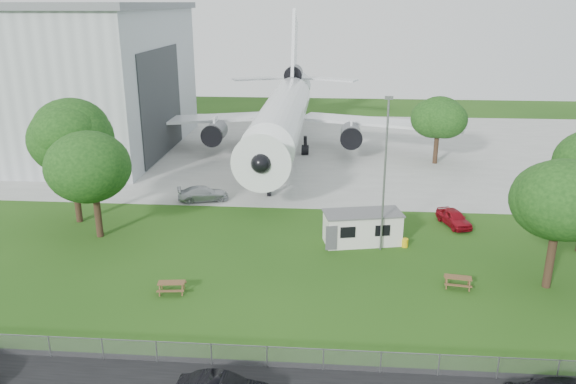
# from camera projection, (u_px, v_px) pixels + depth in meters

# --- Properties ---
(ground) EXTENTS (160.00, 160.00, 0.00)m
(ground) POSITION_uv_depth(u_px,v_px,m) (268.00, 283.00, 39.08)
(ground) COLOR #2F5B19
(concrete_apron) EXTENTS (120.00, 46.00, 0.03)m
(concrete_apron) POSITION_uv_depth(u_px,v_px,m) (300.00, 148.00, 74.95)
(concrete_apron) COLOR #B7B7B2
(concrete_apron) RESTS_ON ground
(hangar) EXTENTS (43.00, 31.00, 18.55)m
(hangar) POSITION_uv_depth(u_px,v_px,m) (9.00, 76.00, 72.89)
(hangar) COLOR #B2B7BC
(hangar) RESTS_ON ground
(airliner) EXTENTS (46.36, 47.73, 17.69)m
(airliner) POSITION_uv_depth(u_px,v_px,m) (284.00, 112.00, 71.39)
(airliner) COLOR white
(airliner) RESTS_ON ground
(site_cabin) EXTENTS (6.96, 3.93, 2.62)m
(site_cabin) POSITION_uv_depth(u_px,v_px,m) (362.00, 228.00, 45.20)
(site_cabin) COLOR silver
(site_cabin) RESTS_ON ground
(picnic_west) EXTENTS (1.96, 1.69, 0.76)m
(picnic_west) POSITION_uv_depth(u_px,v_px,m) (172.00, 292.00, 37.79)
(picnic_west) COLOR brown
(picnic_west) RESTS_ON ground
(picnic_east) EXTENTS (2.00, 1.74, 0.76)m
(picnic_east) POSITION_uv_depth(u_px,v_px,m) (457.00, 287.00, 38.51)
(picnic_east) COLOR brown
(picnic_east) RESTS_ON ground
(fence) EXTENTS (58.00, 0.04, 1.30)m
(fence) POSITION_uv_depth(u_px,v_px,m) (249.00, 366.00, 30.11)
(fence) COLOR gray
(fence) RESTS_ON ground
(lamp_mast) EXTENTS (0.16, 0.16, 12.00)m
(lamp_mast) POSITION_uv_depth(u_px,v_px,m) (384.00, 177.00, 42.39)
(lamp_mast) COLOR slate
(lamp_mast) RESTS_ON ground
(tree_west_big) EXTENTS (7.17, 7.17, 11.22)m
(tree_west_big) POSITION_uv_depth(u_px,v_px,m) (69.00, 138.00, 47.59)
(tree_west_big) COLOR #382619
(tree_west_big) RESTS_ON ground
(tree_west_small) EXTENTS (7.50, 7.50, 9.91)m
(tree_west_small) POSITION_uv_depth(u_px,v_px,m) (92.00, 165.00, 44.89)
(tree_west_small) COLOR #382619
(tree_west_small) RESTS_ON ground
(tree_east_front) EXTENTS (6.64, 6.64, 9.43)m
(tree_east_front) POSITION_uv_depth(u_px,v_px,m) (560.00, 203.00, 36.59)
(tree_east_front) COLOR #382619
(tree_east_front) RESTS_ON ground
(tree_far_apron) EXTENTS (6.24, 6.24, 8.73)m
(tree_far_apron) POSITION_uv_depth(u_px,v_px,m) (439.00, 118.00, 66.23)
(tree_far_apron) COLOR #382619
(tree_far_apron) RESTS_ON ground
(car_ne_hatch) EXTENTS (2.88, 4.46, 1.41)m
(car_ne_hatch) POSITION_uv_depth(u_px,v_px,m) (454.00, 218.00, 48.88)
(car_ne_hatch) COLOR maroon
(car_ne_hatch) RESTS_ON ground
(car_apron_van) EXTENTS (5.27, 3.30, 1.42)m
(car_apron_van) POSITION_uv_depth(u_px,v_px,m) (203.00, 194.00, 55.02)
(car_apron_van) COLOR silver
(car_apron_van) RESTS_ON ground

